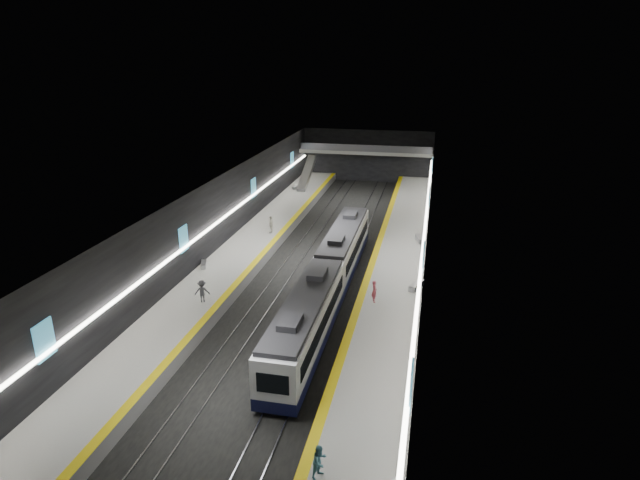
% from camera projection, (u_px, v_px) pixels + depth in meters
% --- Properties ---
extents(ground, '(70.00, 70.00, 0.00)m').
position_uv_depth(ground, '(319.00, 263.00, 51.71)').
color(ground, black).
rests_on(ground, ground).
extents(ceiling, '(20.00, 70.00, 0.04)m').
position_uv_depth(ceiling, '(319.00, 182.00, 49.03)').
color(ceiling, beige).
rests_on(ceiling, wall_left).
extents(wall_left, '(0.04, 70.00, 8.00)m').
position_uv_depth(wall_left, '(220.00, 217.00, 52.37)').
color(wall_left, black).
rests_on(wall_left, ground).
extents(wall_right, '(0.04, 70.00, 8.00)m').
position_uv_depth(wall_right, '(427.00, 231.00, 48.37)').
color(wall_right, black).
rests_on(wall_right, ground).
extents(wall_back, '(20.00, 0.04, 8.00)m').
position_uv_depth(wall_back, '(368.00, 156.00, 82.59)').
color(wall_back, black).
rests_on(wall_back, ground).
extents(platform_left, '(5.00, 70.00, 1.00)m').
position_uv_depth(platform_left, '(246.00, 252.00, 53.05)').
color(platform_left, slate).
rests_on(platform_left, ground).
extents(tile_surface_left, '(5.00, 70.00, 0.02)m').
position_uv_depth(tile_surface_left, '(245.00, 247.00, 52.88)').
color(tile_surface_left, '#A3A39E').
rests_on(tile_surface_left, platform_left).
extents(tactile_strip_left, '(0.60, 70.00, 0.02)m').
position_uv_depth(tactile_strip_left, '(267.00, 249.00, 52.43)').
color(tactile_strip_left, yellow).
rests_on(tactile_strip_left, platform_left).
extents(platform_right, '(5.00, 70.00, 1.00)m').
position_uv_depth(platform_right, '(397.00, 264.00, 50.05)').
color(platform_right, slate).
rests_on(platform_right, ground).
extents(tile_surface_right, '(5.00, 70.00, 0.02)m').
position_uv_depth(tile_surface_right, '(398.00, 259.00, 49.87)').
color(tile_surface_right, '#A3A39E').
rests_on(tile_surface_right, platform_right).
extents(tactile_strip_right, '(0.60, 70.00, 0.02)m').
position_uv_depth(tactile_strip_right, '(374.00, 257.00, 50.31)').
color(tactile_strip_right, yellow).
rests_on(tactile_strip_right, platform_right).
extents(rails, '(6.52, 70.00, 0.12)m').
position_uv_depth(rails, '(319.00, 262.00, 51.69)').
color(rails, gray).
rests_on(rails, ground).
extents(train, '(2.69, 30.04, 3.60)m').
position_uv_depth(train, '(328.00, 278.00, 42.87)').
color(train, black).
rests_on(train, ground).
extents(ad_posters, '(19.94, 53.50, 2.20)m').
position_uv_depth(ad_posters, '(321.00, 216.00, 51.12)').
color(ad_posters, '#419EC3').
rests_on(ad_posters, wall_left).
extents(cove_light_left, '(0.25, 68.60, 0.12)m').
position_uv_depth(cove_light_left, '(222.00, 219.00, 52.40)').
color(cove_light_left, white).
rests_on(cove_light_left, wall_left).
extents(cove_light_right, '(0.25, 68.60, 0.12)m').
position_uv_depth(cove_light_right, '(425.00, 233.00, 48.48)').
color(cove_light_right, white).
rests_on(cove_light_right, wall_right).
extents(mezzanine_bridge, '(20.00, 3.00, 1.50)m').
position_uv_depth(mezzanine_bridge, '(366.00, 152.00, 80.33)').
color(mezzanine_bridge, gray).
rests_on(mezzanine_bridge, wall_left).
extents(escalator, '(1.20, 7.50, 3.92)m').
position_uv_depth(escalator, '(307.00, 173.00, 76.17)').
color(escalator, '#99999E').
rests_on(escalator, platform_left).
extents(bench_left_near, '(0.99, 1.64, 0.39)m').
position_uv_depth(bench_left_near, '(204.00, 264.00, 48.19)').
color(bench_left_near, '#99999E').
rests_on(bench_left_near, platform_left).
extents(bench_left_far, '(1.08, 1.74, 0.41)m').
position_uv_depth(bench_left_far, '(297.00, 187.00, 75.32)').
color(bench_left_far, '#99999E').
rests_on(bench_left_far, platform_left).
extents(bench_right_near, '(1.22, 2.07, 0.49)m').
position_uv_depth(bench_right_near, '(416.00, 286.00, 43.75)').
color(bench_right_near, '#99999E').
rests_on(bench_right_near, platform_right).
extents(bench_right_far, '(1.04, 2.03, 0.48)m').
position_uv_depth(bench_right_far, '(419.00, 239.00, 54.59)').
color(bench_right_far, '#99999E').
rests_on(bench_right_far, platform_right).
extents(passenger_right_a, '(0.62, 0.75, 1.74)m').
position_uv_depth(passenger_right_a, '(374.00, 291.00, 41.22)').
color(passenger_right_a, '#C74A59').
rests_on(passenger_right_a, platform_right).
extents(passenger_right_b, '(0.95, 1.02, 1.67)m').
position_uv_depth(passenger_right_b, '(320.00, 462.00, 24.24)').
color(passenger_right_b, teal).
rests_on(passenger_right_b, platform_right).
extents(passenger_left_a, '(0.49, 1.11, 1.87)m').
position_uv_depth(passenger_left_a, '(271.00, 225.00, 56.79)').
color(passenger_left_a, beige).
rests_on(passenger_left_a, platform_left).
extents(passenger_left_b, '(1.31, 1.01, 1.79)m').
position_uv_depth(passenger_left_b, '(202.00, 291.00, 41.18)').
color(passenger_left_b, '#404148').
rests_on(passenger_left_b, platform_left).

